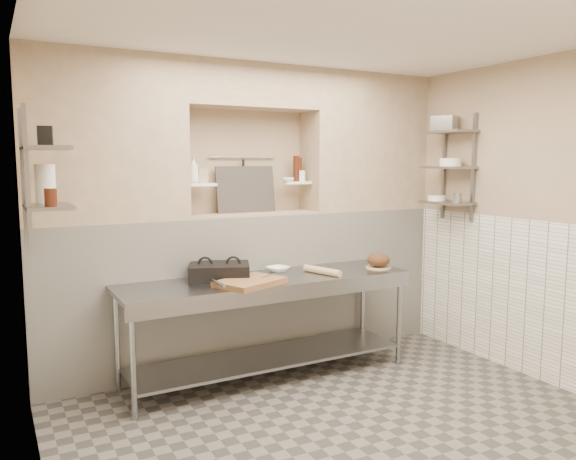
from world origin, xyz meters
TOP-DOWN VIEW (x-y plane):
  - floor at (0.00, 0.00)m, footprint 4.00×3.90m
  - ceiling at (0.00, 0.00)m, footprint 4.00×3.90m
  - wall_left at (-2.05, 0.00)m, footprint 0.10×3.90m
  - wall_right at (2.05, 0.00)m, footprint 0.10×3.90m
  - wall_back at (0.00, 2.00)m, footprint 4.00×0.10m
  - backwall_lower at (0.00, 1.75)m, footprint 4.00×0.40m
  - alcove_sill at (0.00, 1.75)m, footprint 1.30×0.40m
  - backwall_pillar_left at (-1.33, 1.75)m, footprint 1.35×0.40m
  - backwall_pillar_right at (1.33, 1.75)m, footprint 1.35×0.40m
  - backwall_header at (0.00, 1.75)m, footprint 1.30×0.40m
  - wainscot_left at (-1.99, 0.00)m, footprint 0.02×3.90m
  - wainscot_right at (1.99, 0.00)m, footprint 0.02×3.90m
  - alcove_shelf_left at (-0.50, 1.75)m, footprint 0.28×0.16m
  - alcove_shelf_right at (0.50, 1.75)m, footprint 0.28×0.16m
  - utensil_rail at (0.00, 1.92)m, footprint 0.70×0.02m
  - hanging_steel at (0.00, 1.90)m, footprint 0.02×0.02m
  - splash_panel at (0.00, 1.85)m, footprint 0.60×0.08m
  - shelf_rail_left_a at (-1.98, 1.25)m, footprint 0.03×0.03m
  - shelf_rail_left_b at (-1.98, 0.85)m, footprint 0.03×0.03m
  - wall_shelf_left_lower at (-1.84, 1.05)m, footprint 0.30×0.50m
  - wall_shelf_left_upper at (-1.84, 1.05)m, footprint 0.30×0.50m
  - shelf_rail_right_a at (1.98, 1.25)m, footprint 0.03×0.03m
  - shelf_rail_right_b at (1.98, 0.85)m, footprint 0.03×0.03m
  - wall_shelf_right_lower at (1.84, 1.05)m, footprint 0.30×0.50m
  - wall_shelf_right_mid at (1.84, 1.05)m, footprint 0.30×0.50m
  - wall_shelf_right_upper at (1.84, 1.05)m, footprint 0.30×0.50m
  - prep_table at (-0.09, 1.18)m, footprint 2.60×0.70m
  - panini_press at (-0.49, 1.32)m, footprint 0.61×0.53m
  - cutting_board at (-0.34, 1.00)m, footprint 0.63×0.55m
  - knife_blade at (-0.12, 1.08)m, footprint 0.22×0.15m
  - tongs at (-0.64, 0.97)m, footprint 0.03×0.29m
  - mixing_bowl at (0.11, 1.39)m, footprint 0.23×0.23m
  - rolling_pin at (0.42, 1.11)m, footprint 0.18×0.41m
  - bread_board at (1.04, 1.10)m, footprint 0.24×0.24m
  - bread_loaf at (1.04, 1.10)m, footprint 0.22×0.22m
  - bottle_soap at (-0.57, 1.71)m, footprint 0.12×0.12m
  - jar_alcove at (-0.46, 1.79)m, footprint 0.09×0.09m
  - bowl_alcove at (0.39, 1.72)m, footprint 0.17×0.17m
  - condiment_a at (0.55, 1.79)m, footprint 0.06×0.06m
  - condiment_b at (0.52, 1.79)m, footprint 0.06×0.06m
  - condiment_c at (0.56, 1.74)m, footprint 0.06×0.06m
  - jug_left at (-1.84, 1.18)m, footprint 0.14×0.14m
  - jar_left at (-1.84, 0.85)m, footprint 0.08×0.08m
  - box_left_upper at (-1.84, 1.01)m, footprint 0.11×0.11m
  - bowl_right at (1.84, 1.20)m, footprint 0.18×0.18m
  - canister_right at (1.84, 0.91)m, footprint 0.09×0.09m
  - bowl_right_mid at (1.84, 1.02)m, footprint 0.21×0.21m
  - basket_right at (1.84, 1.12)m, footprint 0.26×0.28m

SIDE VIEW (x-z plane):
  - floor at x=0.00m, z-range -0.10..0.00m
  - prep_table at x=-0.09m, z-range 0.19..1.09m
  - backwall_lower at x=0.00m, z-range 0.00..1.40m
  - wainscot_left at x=-1.99m, z-range 0.00..1.40m
  - wainscot_right at x=1.99m, z-range 0.00..1.40m
  - bread_board at x=1.04m, z-range 0.90..0.91m
  - cutting_board at x=-0.34m, z-range 0.90..0.95m
  - mixing_bowl at x=0.11m, z-range 0.90..0.95m
  - rolling_pin at x=0.42m, z-range 0.90..0.96m
  - knife_blade at x=-0.12m, z-range 0.95..0.95m
  - tongs at x=-0.64m, z-range 0.95..0.97m
  - panini_press at x=-0.49m, z-range 0.90..1.04m
  - bread_loaf at x=1.04m, z-range 0.91..1.04m
  - wall_left at x=-2.05m, z-range 0.00..2.80m
  - wall_right at x=2.05m, z-range 0.00..2.80m
  - wall_back at x=0.00m, z-range 0.00..2.80m
  - alcove_sill at x=0.00m, z-range 1.40..1.42m
  - wall_shelf_right_lower at x=1.84m, z-range 1.49..1.51m
  - bowl_right at x=1.84m, z-range 1.51..1.57m
  - canister_right at x=1.84m, z-range 1.51..1.60m
  - wall_shelf_left_lower at x=-1.84m, z-range 1.59..1.61m
  - splash_panel at x=0.00m, z-range 1.42..1.86m
  - jar_left at x=-1.84m, z-range 1.61..1.73m
  - alcove_shelf_left at x=-0.50m, z-range 1.69..1.71m
  - alcove_shelf_right at x=0.50m, z-range 1.69..1.71m
  - bowl_alcove at x=0.39m, z-range 1.71..1.75m
  - jug_left at x=-1.84m, z-range 1.61..1.89m
  - condiment_c at x=0.56m, z-range 1.71..1.82m
  - jar_alcove at x=-0.46m, z-range 1.71..1.84m
  - hanging_steel at x=0.00m, z-range 1.63..1.93m
  - shelf_rail_left_a at x=-1.98m, z-range 1.33..2.27m
  - shelf_rail_left_b at x=-1.98m, z-range 1.33..2.27m
  - condiment_a at x=0.55m, z-range 1.71..1.95m
  - bottle_soap at x=-0.57m, z-range 1.71..1.95m
  - condiment_b at x=0.52m, z-range 1.71..1.96m
  - shelf_rail_right_a at x=1.98m, z-range 1.33..2.38m
  - shelf_rail_right_b at x=1.98m, z-range 1.33..2.38m
  - wall_shelf_right_mid at x=1.84m, z-range 1.84..1.86m
  - bowl_right_mid at x=1.84m, z-range 1.86..1.94m
  - utensil_rail at x=0.00m, z-range 1.94..1.96m
  - wall_shelf_left_upper at x=-1.84m, z-range 1.99..2.01m
  - box_left_upper at x=-1.84m, z-range 2.01..2.14m
  - backwall_pillar_left at x=-1.33m, z-range 1.40..2.80m
  - backwall_pillar_right at x=1.33m, z-range 1.40..2.80m
  - wall_shelf_right_upper at x=1.84m, z-range 2.19..2.21m
  - basket_right at x=1.84m, z-range 2.21..2.36m
  - backwall_header at x=0.00m, z-range 2.40..2.80m
  - ceiling at x=0.00m, z-range 2.80..2.90m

